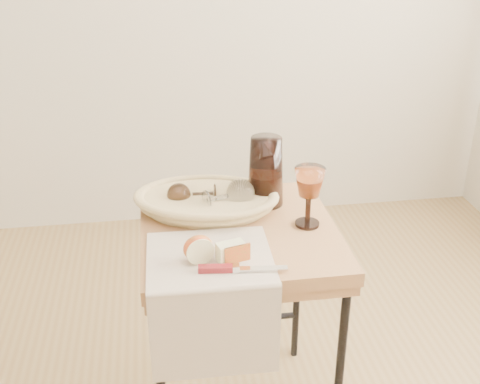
{
  "coord_description": "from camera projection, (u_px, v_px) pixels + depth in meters",
  "views": [
    {
      "loc": [
        0.09,
        -1.01,
        1.49
      ],
      "look_at": [
        0.31,
        0.4,
        0.81
      ],
      "focal_mm": 44.48,
      "sensor_mm": 36.0,
      "label": 1
    }
  ],
  "objects": [
    {
      "name": "goblet_lying_a",
      "position": [
        194.0,
        194.0,
        1.73
      ],
      "size": [
        0.12,
        0.08,
        0.07
      ],
      "primitive_type": null,
      "rotation": [
        0.0,
        0.0,
        3.08
      ],
      "color": "#4D3320",
      "rests_on": "bread_basket"
    },
    {
      "name": "tea_towel",
      "position": [
        210.0,
        258.0,
        1.5
      ],
      "size": [
        0.32,
        0.29,
        0.01
      ],
      "primitive_type": "cube",
      "rotation": [
        0.0,
        0.0,
        -0.02
      ],
      "color": "beige",
      "rests_on": "side_table"
    },
    {
      "name": "table_knife",
      "position": [
        239.0,
        268.0,
        1.44
      ],
      "size": [
        0.21,
        0.04,
        0.02
      ],
      "primitive_type": null,
      "rotation": [
        0.0,
        0.0,
        -0.11
      ],
      "color": "silver",
      "rests_on": "tea_towel"
    },
    {
      "name": "apple_half",
      "position": [
        198.0,
        248.0,
        1.47
      ],
      "size": [
        0.08,
        0.05,
        0.07
      ],
      "primitive_type": "ellipsoid",
      "rotation": [
        0.0,
        0.0,
        0.2
      ],
      "color": "red",
      "rests_on": "tea_towel"
    },
    {
      "name": "side_table",
      "position": [
        239.0,
        327.0,
        1.8
      ],
      "size": [
        0.54,
        0.54,
        0.69
      ],
      "primitive_type": null,
      "rotation": [
        0.0,
        0.0,
        -0.0
      ],
      "color": "brown",
      "rests_on": "floor"
    },
    {
      "name": "wine_goblet",
      "position": [
        309.0,
        197.0,
        1.62
      ],
      "size": [
        0.1,
        0.1,
        0.17
      ],
      "primitive_type": null,
      "rotation": [
        0.0,
        0.0,
        -0.21
      ],
      "color": "white",
      "rests_on": "side_table"
    },
    {
      "name": "pitcher",
      "position": [
        266.0,
        171.0,
        1.74
      ],
      "size": [
        0.21,
        0.26,
        0.25
      ],
      "primitive_type": null,
      "rotation": [
        0.0,
        0.0,
        0.31
      ],
      "color": "black",
      "rests_on": "side_table"
    },
    {
      "name": "goblet_lying_b",
      "position": [
        226.0,
        196.0,
        1.7
      ],
      "size": [
        0.16,
        0.12,
        0.08
      ],
      "primitive_type": null,
      "rotation": [
        0.0,
        0.0,
        0.29
      ],
      "color": "white",
      "rests_on": "bread_basket"
    },
    {
      "name": "apple_wedge",
      "position": [
        231.0,
        251.0,
        1.48
      ],
      "size": [
        0.08,
        0.05,
        0.05
      ],
      "primitive_type": "cube",
      "rotation": [
        0.0,
        0.0,
        0.27
      ],
      "color": "#FBF6B6",
      "rests_on": "tea_towel"
    },
    {
      "name": "bread_basket",
      "position": [
        206.0,
        202.0,
        1.73
      ],
      "size": [
        0.41,
        0.32,
        0.05
      ],
      "primitive_type": null,
      "rotation": [
        0.0,
        0.0,
        -0.18
      ],
      "color": "olive",
      "rests_on": "side_table"
    }
  ]
}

